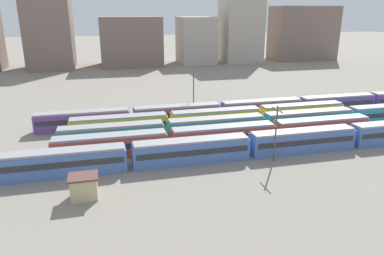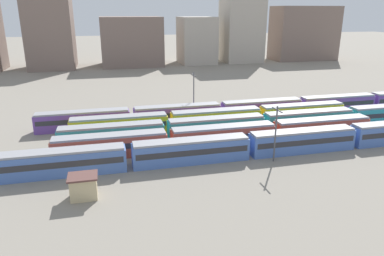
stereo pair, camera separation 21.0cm
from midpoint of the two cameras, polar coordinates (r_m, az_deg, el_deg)
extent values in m
plane|color=gray|center=(64.30, -12.86, -2.70)|extent=(600.00, 600.00, 0.00)
cube|color=#4C70BC|center=(54.42, -20.02, -5.34)|extent=(18.00, 3.00, 3.40)
cube|color=#2D2D33|center=(54.26, -20.07, -4.94)|extent=(17.20, 3.06, 0.90)
cube|color=#939399|center=(53.73, -20.23, -3.50)|extent=(17.60, 2.70, 0.35)
cube|color=#4C70BC|center=(55.35, -0.21, -3.79)|extent=(18.00, 3.00, 3.40)
cube|color=#2D2D33|center=(55.20, -0.21, -3.39)|extent=(17.20, 3.06, 0.90)
cube|color=#939399|center=(54.68, -0.21, -1.96)|extent=(17.60, 2.70, 0.35)
cube|color=#4C70BC|center=(62.29, 16.95, -2.07)|extent=(18.00, 3.00, 3.40)
cube|color=#2D2D33|center=(62.15, 16.98, -1.71)|extent=(17.20, 3.06, 0.90)
cube|color=#939399|center=(61.69, 17.10, -0.43)|extent=(17.60, 2.70, 0.35)
cube|color=#BC4C38|center=(58.84, -12.86, -2.90)|extent=(18.00, 3.00, 3.40)
cube|color=#2D2D33|center=(58.69, -12.89, -2.53)|extent=(17.20, 3.06, 0.90)
cube|color=#939399|center=(58.21, -12.99, -1.18)|extent=(17.60, 2.70, 0.35)
cube|color=#BC4C38|center=(61.85, 4.89, -1.46)|extent=(18.00, 3.00, 3.40)
cube|color=#2D2D33|center=(61.71, 4.90, -1.10)|extent=(17.20, 3.06, 0.90)
cube|color=#939399|center=(61.25, 4.93, 0.20)|extent=(17.60, 2.70, 0.35)
cube|color=#BC4C38|center=(70.02, 19.71, -0.13)|extent=(18.00, 3.00, 3.40)
cube|color=#2D2D33|center=(69.91, 19.74, 0.18)|extent=(17.20, 3.06, 0.90)
cube|color=#939399|center=(69.50, 19.87, 1.33)|extent=(17.60, 2.70, 0.35)
cube|color=teal|center=(63.73, -12.66, -1.25)|extent=(18.00, 3.00, 3.40)
cube|color=#2D2D33|center=(63.60, -12.69, -0.90)|extent=(17.20, 3.06, 0.90)
cube|color=#939399|center=(63.15, -12.78, 0.36)|extent=(17.60, 2.70, 0.35)
cube|color=teal|center=(66.63, 3.77, 0.02)|extent=(18.00, 3.00, 3.40)
cube|color=#2D2D33|center=(66.51, 3.77, 0.35)|extent=(17.20, 3.06, 0.90)
cube|color=#939399|center=(66.08, 3.80, 1.56)|extent=(17.60, 2.70, 0.35)
cube|color=teal|center=(74.38, 17.79, 1.10)|extent=(18.00, 3.00, 3.40)
cube|color=#2D2D33|center=(74.27, 17.82, 1.40)|extent=(17.20, 3.06, 0.90)
cube|color=#939399|center=(73.88, 17.93, 2.49)|extent=(17.60, 2.70, 0.35)
cube|color=yellow|center=(68.71, -11.51, 0.25)|extent=(18.00, 3.00, 3.40)
cube|color=#2D2D33|center=(68.58, -11.53, 0.57)|extent=(17.20, 3.06, 0.90)
cube|color=#939399|center=(68.17, -11.60, 1.75)|extent=(17.60, 2.70, 0.35)
cube|color=yellow|center=(71.81, 3.71, 1.36)|extent=(18.00, 3.00, 3.40)
cube|color=#2D2D33|center=(71.70, 3.71, 1.67)|extent=(17.20, 3.06, 0.90)
cube|color=#939399|center=(71.30, 3.74, 2.80)|extent=(17.60, 2.70, 0.35)
cube|color=yellow|center=(79.42, 16.84, 2.25)|extent=(18.00, 3.00, 3.40)
cube|color=#2D2D33|center=(79.32, 16.86, 2.53)|extent=(17.20, 3.06, 0.90)
cube|color=#939399|center=(78.96, 16.96, 3.55)|extent=(17.60, 2.70, 0.35)
cube|color=#6B429E|center=(73.80, -16.97, 1.05)|extent=(18.00, 3.00, 3.40)
cube|color=#2D2D33|center=(73.69, -16.99, 1.36)|extent=(17.20, 3.06, 0.90)
cube|color=#939399|center=(73.30, -17.10, 2.45)|extent=(17.60, 2.70, 0.35)
cube|color=#6B429E|center=(75.01, -2.44, 2.11)|extent=(18.00, 3.00, 3.40)
cube|color=#2D2D33|center=(74.90, -2.44, 2.41)|extent=(17.20, 3.06, 0.90)
cube|color=#939399|center=(74.52, -2.45, 3.50)|extent=(17.60, 2.70, 0.35)
cube|color=#6B429E|center=(80.76, 10.84, 2.96)|extent=(18.00, 3.00, 3.40)
cube|color=#2D2D33|center=(80.65, 10.85, 3.24)|extent=(17.20, 3.06, 0.90)
cube|color=#939399|center=(80.30, 10.91, 4.25)|extent=(17.60, 2.70, 0.35)
cube|color=#6B429E|center=(90.17, 21.86, 3.55)|extent=(18.00, 3.00, 3.40)
cube|color=#2D2D33|center=(90.08, 21.89, 3.80)|extent=(17.20, 3.06, 0.90)
cube|color=#939399|center=(89.76, 22.00, 4.71)|extent=(17.60, 2.70, 0.35)
cylinder|color=#4C4C51|center=(78.15, 0.17, 5.24)|extent=(0.24, 0.24, 9.91)
cube|color=#47474C|center=(77.30, 0.17, 8.39)|extent=(0.16, 3.20, 0.16)
cylinder|color=#4C4C51|center=(56.14, 13.00, -0.96)|extent=(0.24, 0.24, 8.89)
cube|color=#47474C|center=(55.03, 13.28, 2.83)|extent=(0.16, 3.20, 0.16)
cube|color=#C6B284|center=(47.26, -16.85, -9.03)|extent=(3.20, 2.60, 2.80)
cube|color=brown|center=(46.61, -17.02, -7.36)|extent=(3.60, 3.00, 0.24)
cube|color=#7A665B|center=(159.03, -21.66, 13.80)|extent=(17.47, 21.13, 27.67)
cube|color=#7A665B|center=(158.51, -9.77, 13.38)|extent=(25.03, 20.70, 20.05)
cube|color=#B2A899|center=(163.20, 0.57, 13.73)|extent=(14.88, 17.80, 19.88)
cube|color=#B2A899|center=(169.21, 7.74, 16.49)|extent=(16.84, 16.10, 36.20)
cube|color=#7A665B|center=(183.23, 17.14, 14.15)|extent=(29.75, 14.84, 24.42)
camera|label=1|loc=(0.10, -90.09, -0.03)|focal=33.66mm
camera|label=2|loc=(0.10, 89.91, 0.03)|focal=33.66mm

